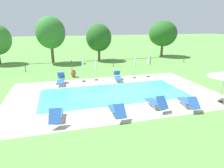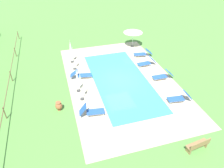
% 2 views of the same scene
% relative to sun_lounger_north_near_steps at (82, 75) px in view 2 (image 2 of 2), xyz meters
% --- Properties ---
extents(ground_plane, '(160.00, 160.00, 0.00)m').
position_rel_sun_lounger_north_near_steps_xyz_m(ground_plane, '(-1.35, -3.34, -0.37)').
color(ground_plane, '#599342').
extents(pool_deck_paving, '(15.55, 9.41, 0.01)m').
position_rel_sun_lounger_north_near_steps_xyz_m(pool_deck_paving, '(-1.35, -3.34, -0.37)').
color(pool_deck_paving, beige).
rests_on(pool_deck_paving, ground).
extents(swimming_pool_water, '(10.88, 4.75, 0.01)m').
position_rel_sun_lounger_north_near_steps_xyz_m(swimming_pool_water, '(-1.35, -3.34, -0.37)').
color(swimming_pool_water, '#42CCD6').
rests_on(swimming_pool_water, ground).
extents(pool_coping_rim, '(11.36, 5.23, 0.01)m').
position_rel_sun_lounger_north_near_steps_xyz_m(pool_coping_rim, '(-1.35, -3.34, -0.37)').
color(pool_coping_rim, beige).
rests_on(pool_coping_rim, ground).
extents(sun_lounger_north_near_steps, '(0.95, 2.06, 0.85)m').
position_rel_sun_lounger_north_near_steps_xyz_m(sun_lounger_north_near_steps, '(0.00, 0.00, 0.00)').
color(sun_lounger_north_near_steps, '#2856A8').
rests_on(sun_lounger_north_near_steps, ground).
extents(sun_lounger_north_mid, '(0.72, 1.93, 0.96)m').
position_rel_sun_lounger_north_near_steps_xyz_m(sun_lounger_north_mid, '(0.41, -6.69, 0.02)').
color(sun_lounger_north_mid, '#2856A8').
rests_on(sun_lounger_north_mid, ground).
extents(sun_lounger_north_far, '(0.81, 1.96, 0.95)m').
position_rel_sun_lounger_north_near_steps_xyz_m(sun_lounger_north_far, '(-5.60, -6.80, 0.01)').
color(sun_lounger_north_far, '#2856A8').
rests_on(sun_lounger_north_far, ground).
extents(sun_lounger_north_end, '(0.61, 1.94, 0.91)m').
position_rel_sun_lounger_north_near_steps_xyz_m(sun_lounger_north_end, '(-2.29, -7.07, 0.01)').
color(sun_lounger_north_end, '#2856A8').
rests_on(sun_lounger_north_end, ground).
extents(sun_lounger_south_near_corner, '(0.83, 1.89, 1.01)m').
position_rel_sun_lounger_north_near_steps_xyz_m(sun_lounger_south_near_corner, '(-5.18, 0.15, 0.02)').
color(sun_lounger_south_near_corner, '#2856A8').
rests_on(sun_lounger_south_near_corner, ground).
extents(sun_lounger_south_mid, '(0.89, 2.04, 0.87)m').
position_rel_sun_lounger_north_near_steps_xyz_m(sun_lounger_south_mid, '(2.41, -7.12, 0.00)').
color(sun_lounger_south_mid, '#2856A8').
rests_on(sun_lounger_south_mid, ground).
extents(patio_umbrella_open_foreground, '(2.19, 2.19, 2.17)m').
position_rel_sun_lounger_north_near_steps_xyz_m(patio_umbrella_open_foreground, '(5.12, -6.98, 1.57)').
color(patio_umbrella_open_foreground, '#383838').
rests_on(patio_umbrella_open_foreground, ground).
extents(patio_umbrella_closed_row_west, '(0.32, 0.32, 2.54)m').
position_rel_sun_lounger_north_near_steps_xyz_m(patio_umbrella_closed_row_west, '(-3.13, 0.52, 1.28)').
color(patio_umbrella_closed_row_west, '#383838').
rests_on(patio_umbrella_closed_row_west, ground).
extents(patio_umbrella_closed_row_mid_west, '(0.32, 0.32, 2.32)m').
position_rel_sun_lounger_north_near_steps_xyz_m(patio_umbrella_closed_row_mid_west, '(1.84, 0.40, 1.11)').
color(patio_umbrella_closed_row_mid_west, '#383838').
rests_on(patio_umbrella_closed_row_mid_west, ground).
extents(patio_umbrella_closed_row_centre, '(0.32, 0.32, 2.44)m').
position_rel_sun_lounger_north_near_steps_xyz_m(patio_umbrella_closed_row_centre, '(3.34, 0.45, 1.31)').
color(patio_umbrella_closed_row_centre, '#383838').
rests_on(patio_umbrella_closed_row_centre, ground).
extents(patio_umbrella_closed_row_mid_east, '(0.32, 0.32, 2.33)m').
position_rel_sun_lounger_north_near_steps_xyz_m(patio_umbrella_closed_row_mid_east, '(-1.93, 0.64, 1.09)').
color(patio_umbrella_closed_row_mid_east, '#383838').
rests_on(patio_umbrella_closed_row_mid_east, ground).
extents(wooden_bench_lawn_side, '(0.63, 1.54, 0.87)m').
position_rel_sun_lounger_north_near_steps_xyz_m(wooden_bench_lawn_side, '(-10.06, -5.40, 0.09)').
color(wooden_bench_lawn_side, '#937047').
rests_on(wooden_bench_lawn_side, ground).
extents(terracotta_urn_near_fence, '(0.52, 0.52, 0.74)m').
position_rel_sun_lounger_north_near_steps_xyz_m(terracotta_urn_near_fence, '(-3.88, 2.41, 0.02)').
color(terracotta_urn_near_fence, '#A85B38').
rests_on(terracotta_urn_near_fence, ground).
extents(perimeter_fence, '(25.44, 0.08, 1.05)m').
position_rel_sun_lounger_north_near_steps_xyz_m(perimeter_fence, '(-1.20, 6.17, 0.35)').
color(perimeter_fence, brown).
rests_on(perimeter_fence, ground).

